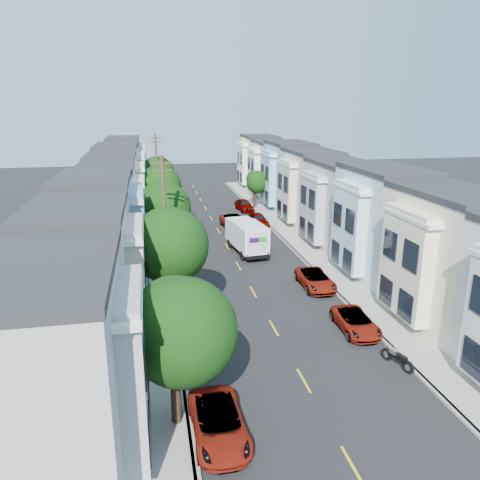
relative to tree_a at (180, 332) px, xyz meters
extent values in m
plane|color=black|center=(6.30, 14.12, -4.46)|extent=(160.00, 160.00, 0.00)
cube|color=black|center=(6.30, 29.12, -4.45)|extent=(12.00, 70.00, 0.02)
cube|color=gray|center=(0.25, 29.12, -4.38)|extent=(0.30, 70.00, 0.15)
cube|color=gray|center=(12.35, 29.12, -4.38)|extent=(0.30, 70.00, 0.15)
cube|color=gray|center=(-1.05, 29.12, -4.38)|extent=(2.60, 70.00, 0.15)
cube|color=gray|center=(13.65, 29.12, -4.38)|extent=(2.60, 70.00, 0.15)
cube|color=gold|center=(6.30, 29.12, -4.46)|extent=(0.12, 70.00, 0.01)
cube|color=#AFAFAF|center=(-4.85, 29.12, -4.46)|extent=(5.00, 70.00, 8.50)
cube|color=#AFAFAF|center=(17.45, 29.12, -4.46)|extent=(5.00, 70.00, 8.50)
cylinder|color=black|center=(-0.30, 0.00, -3.04)|extent=(0.44, 0.44, 2.83)
sphere|color=#194410|center=(0.00, 0.00, 0.02)|extent=(4.70, 4.70, 4.70)
cylinder|color=black|center=(-0.30, 9.52, -2.58)|extent=(0.44, 0.44, 3.76)
sphere|color=#194410|center=(0.00, 9.52, 0.95)|extent=(4.70, 4.70, 4.70)
cylinder|color=black|center=(-0.30, 21.39, -2.73)|extent=(0.44, 0.44, 3.46)
sphere|color=#194410|center=(0.00, 21.39, 0.64)|extent=(4.70, 4.70, 4.70)
cylinder|color=black|center=(-0.30, 32.91, -2.77)|extent=(0.44, 0.44, 3.37)
sphere|color=#194410|center=(0.00, 32.91, 0.56)|extent=(4.70, 4.70, 4.70)
cylinder|color=black|center=(-0.30, 46.24, -2.98)|extent=(0.44, 0.44, 2.95)
sphere|color=#194410|center=(0.00, 46.24, 0.14)|extent=(4.70, 4.70, 4.70)
cylinder|color=black|center=(12.90, 43.10, -3.23)|extent=(0.44, 0.44, 2.46)
sphere|color=#194410|center=(13.20, 43.10, -0.91)|extent=(3.10, 3.10, 3.10)
cylinder|color=#42301E|center=(0.00, 16.12, 0.54)|extent=(0.26, 0.26, 10.00)
cube|color=#42301E|center=(0.00, 16.12, 5.14)|extent=(1.60, 0.12, 0.12)
cylinder|color=#42301E|center=(0.00, 42.12, 0.54)|extent=(0.26, 0.26, 10.00)
cube|color=#42301E|center=(0.00, 42.12, 5.14)|extent=(1.60, 0.12, 0.12)
cube|color=white|center=(7.79, 22.81, -2.61)|extent=(2.38, 4.26, 2.33)
cube|color=white|center=(7.79, 25.93, -2.70)|extent=(2.38, 1.98, 2.14)
cube|color=black|center=(7.79, 23.70, -3.89)|extent=(2.19, 6.12, 0.24)
cube|color=#2D0A51|center=(7.44, 20.68, -2.33)|extent=(0.89, 0.04, 0.44)
cube|color=#198C1E|center=(8.23, 20.68, -2.33)|extent=(0.69, 0.04, 0.44)
cylinder|color=black|center=(6.72, 21.64, -4.01)|extent=(0.28, 0.89, 0.89)
cylinder|color=black|center=(8.86, 21.64, -4.01)|extent=(0.28, 0.89, 0.89)
cylinder|color=black|center=(6.72, 25.63, -4.01)|extent=(0.28, 0.89, 0.89)
cylinder|color=black|center=(8.86, 25.63, -4.01)|extent=(0.28, 0.89, 0.89)
imported|color=black|center=(8.27, 32.95, -3.71)|extent=(2.91, 5.58, 1.50)
imported|color=black|center=(1.40, -1.22, -3.78)|extent=(2.33, 4.90, 1.35)
imported|color=black|center=(1.40, 6.15, -3.79)|extent=(2.52, 4.95, 1.34)
imported|color=#9AA3AD|center=(1.40, 13.39, -3.70)|extent=(2.14, 4.82, 1.53)
imported|color=black|center=(1.40, 26.01, -3.75)|extent=(2.45, 5.16, 1.42)
imported|color=slate|center=(11.20, 6.73, -3.84)|extent=(2.18, 4.49, 1.23)
imported|color=silver|center=(11.20, 14.07, -3.79)|extent=(2.30, 4.83, 1.33)
imported|color=black|center=(11.20, 33.56, -3.72)|extent=(2.10, 4.65, 1.47)
imported|color=black|center=(11.20, 41.75, -3.71)|extent=(2.21, 4.77, 1.50)
cylinder|color=black|center=(11.70, 3.25, -4.11)|extent=(0.13, 0.70, 0.70)
cylinder|color=black|center=(11.70, 1.72, -4.11)|extent=(0.13, 0.70, 0.70)
cube|color=black|center=(11.70, 2.49, -3.91)|extent=(0.24, 1.21, 0.20)
cube|color=#B2B2B2|center=(11.70, 2.76, -3.69)|extent=(0.31, 0.48, 0.24)
camera|label=1|loc=(-0.90, -17.89, 9.22)|focal=35.00mm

